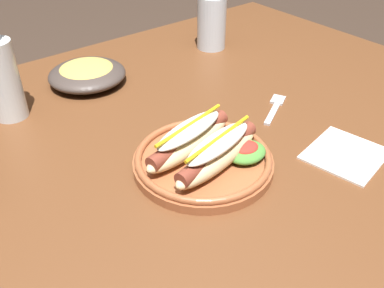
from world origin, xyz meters
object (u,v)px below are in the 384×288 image
Objects in this scene: side_bowl at (87,73)px; napkin at (345,154)px; hot_dog_plate at (205,154)px; water_cup at (212,23)px; fork at (276,107)px; glass_bottle at (1,75)px.

side_bowl reaches higher than napkin.
hot_dog_plate is 1.76× the size of water_cup.
side_bowl is at bearing 91.51° from hot_dog_plate.
side_bowl reaches higher than fork.
water_cup is 1.04× the size of napkin.
fork is 0.48× the size of glass_bottle.
hot_dog_plate is at bearing -88.49° from side_bowl.
water_cup is 0.78× the size of side_bowl.
glass_bottle is (-0.20, 0.37, 0.06)m from hot_dog_plate.
fork is 0.88× the size of napkin.
water_cup is at bearing 2.00° from glass_bottle.
water_cup is at bearing 48.17° from hot_dog_plate.
side_bowl is at bearing 10.40° from glass_bottle.
water_cup is 0.36m from side_bowl.
side_bowl is (-0.36, 0.02, -0.04)m from water_cup.
fork is at bearing 82.30° from napkin.
hot_dog_plate is 1.83× the size of napkin.
water_cup is at bearing -2.45° from side_bowl.
glass_bottle is 1.84× the size of napkin.
fork is 0.43m from side_bowl.
side_bowl is 0.58m from napkin.
glass_bottle is (-0.54, -0.02, 0.02)m from water_cup.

